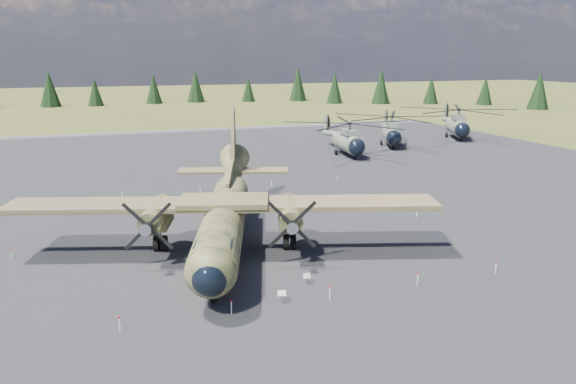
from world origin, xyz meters
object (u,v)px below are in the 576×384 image
object	(u,v)px
transport_plane	(225,210)
helicopter_near	(348,132)
helicopter_far	(458,117)
helicopter_mid	(392,125)

from	to	relation	value
transport_plane	helicopter_near	bearing A→B (deg)	69.47
helicopter_near	helicopter_far	distance (m)	27.46
helicopter_near	helicopter_mid	xyz separation A→B (m)	(10.44, 5.74, 0.04)
transport_plane	helicopter_mid	world-z (taller)	transport_plane
helicopter_far	helicopter_near	bearing A→B (deg)	-134.91
transport_plane	helicopter_far	distance (m)	67.41
helicopter_mid	helicopter_far	xyz separation A→B (m)	(15.31, 3.80, 0.23)
transport_plane	helicopter_far	bearing A→B (deg)	57.12
helicopter_mid	helicopter_far	distance (m)	15.78
transport_plane	helicopter_far	world-z (taller)	transport_plane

